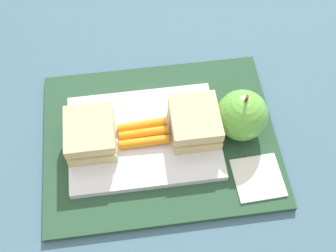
{
  "coord_description": "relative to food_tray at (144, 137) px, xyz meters",
  "views": [
    {
      "loc": [
        -0.03,
        -0.33,
        0.6
      ],
      "look_at": [
        0.01,
        0.0,
        0.04
      ],
      "focal_mm": 46.69,
      "sensor_mm": 36.0,
      "label": 1
    }
  ],
  "objects": [
    {
      "name": "ground_plane",
      "position": [
        0.03,
        0.0,
        -0.02
      ],
      "size": [
        2.4,
        2.4,
        0.0
      ],
      "primitive_type": "plane",
      "color": "#42667A"
    },
    {
      "name": "lunchbag_mat",
      "position": [
        0.03,
        0.0,
        -0.01
      ],
      "size": [
        0.36,
        0.28,
        0.01
      ],
      "primitive_type": "cube",
      "color": "#284C33",
      "rests_on": "ground_plane"
    },
    {
      "name": "food_tray",
      "position": [
        0.0,
        0.0,
        0.0
      ],
      "size": [
        0.23,
        0.17,
        0.01
      ],
      "primitive_type": "cube",
      "color": "white",
      "rests_on": "lunchbag_mat"
    },
    {
      "name": "sandwich_half_left",
      "position": [
        -0.08,
        0.0,
        0.03
      ],
      "size": [
        0.07,
        0.08,
        0.04
      ],
      "color": "#DBC189",
      "rests_on": "food_tray"
    },
    {
      "name": "sandwich_half_right",
      "position": [
        0.08,
        0.0,
        0.03
      ],
      "size": [
        0.07,
        0.08,
        0.04
      ],
      "color": "#DBC189",
      "rests_on": "food_tray"
    },
    {
      "name": "carrot_sticks_bundle",
      "position": [
        -0.0,
        -0.0,
        0.01
      ],
      "size": [
        0.08,
        0.04,
        0.02
      ],
      "color": "orange",
      "rests_on": "food_tray"
    },
    {
      "name": "apple",
      "position": [
        0.15,
        0.0,
        0.03
      ],
      "size": [
        0.08,
        0.08,
        0.09
      ],
      "color": "#66B742",
      "rests_on": "lunchbag_mat"
    },
    {
      "name": "paper_napkin",
      "position": [
        0.16,
        -0.09,
        -0.0
      ],
      "size": [
        0.07,
        0.07,
        0.0
      ],
      "primitive_type": "cube",
      "rotation": [
        0.0,
        0.0,
        0.04
      ],
      "color": "white",
      "rests_on": "lunchbag_mat"
    }
  ]
}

